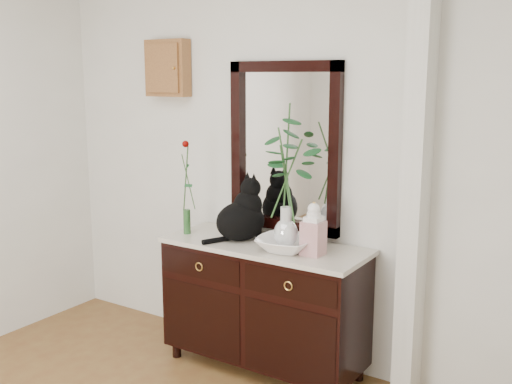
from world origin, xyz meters
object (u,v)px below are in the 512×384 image
Objects in this scene: sideboard at (264,300)px; lotus_bowl at (286,244)px; cat at (240,209)px; ginger_jar at (313,228)px.

lotus_bowl is at bearing -19.06° from sideboard.
cat reaches higher than ginger_jar.
cat is 1.19× the size of lotus_bowl.
lotus_bowl is (0.19, -0.07, 0.42)m from sideboard.
sideboard is 3.23× the size of cat.
cat is 1.27× the size of ginger_jar.
sideboard is 0.47m from lotus_bowl.
cat is at bearing 175.53° from ginger_jar.
ginger_jar is (0.55, -0.04, -0.04)m from cat.
lotus_bowl is at bearing 15.03° from cat.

